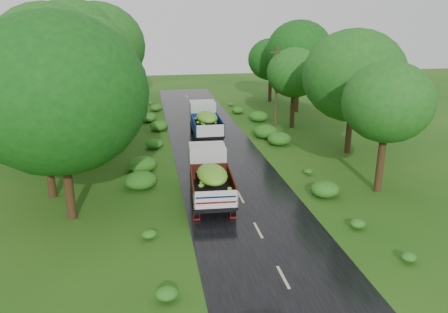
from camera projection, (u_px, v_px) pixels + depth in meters
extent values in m
plane|color=#164A10|center=(283.00, 277.00, 17.37)|extent=(120.00, 120.00, 0.00)
cube|color=black|center=(253.00, 221.00, 22.04)|extent=(6.50, 80.00, 0.02)
cube|color=#BFB78C|center=(283.00, 277.00, 17.36)|extent=(0.12, 1.60, 0.00)
cube|color=#BFB78C|center=(258.00, 230.00, 21.10)|extent=(0.12, 1.60, 0.00)
cube|color=#BFB78C|center=(241.00, 197.00, 24.83)|extent=(0.12, 1.60, 0.00)
cube|color=#BFB78C|center=(228.00, 173.00, 28.57)|extent=(0.12, 1.60, 0.00)
cube|color=#BFB78C|center=(218.00, 154.00, 32.31)|extent=(0.12, 1.60, 0.00)
cube|color=#BFB78C|center=(210.00, 140.00, 36.05)|extent=(0.12, 1.60, 0.00)
cube|color=#BFB78C|center=(204.00, 128.00, 39.79)|extent=(0.12, 1.60, 0.00)
cube|color=#BFB78C|center=(198.00, 118.00, 43.52)|extent=(0.12, 1.60, 0.00)
cube|color=#BFB78C|center=(194.00, 109.00, 47.26)|extent=(0.12, 1.60, 0.00)
cube|color=#BFB78C|center=(190.00, 102.00, 51.00)|extent=(0.12, 1.60, 0.00)
cube|color=#BFB78C|center=(187.00, 96.00, 54.74)|extent=(0.12, 1.60, 0.00)
cube|color=black|center=(211.00, 190.00, 24.32)|extent=(1.97, 5.47, 0.27)
cylinder|color=black|center=(192.00, 180.00, 26.10)|extent=(0.32, 0.97, 0.96)
cylinder|color=black|center=(223.00, 179.00, 26.31)|extent=(0.32, 0.97, 0.96)
cylinder|color=black|center=(195.00, 202.00, 23.11)|extent=(0.32, 0.97, 0.96)
cylinder|color=black|center=(230.00, 200.00, 23.31)|extent=(0.32, 0.97, 0.96)
cylinder|color=black|center=(196.00, 210.00, 22.18)|extent=(0.32, 0.97, 0.96)
cylinder|color=black|center=(232.00, 208.00, 22.39)|extent=(0.32, 0.97, 0.96)
cube|color=#6B0A09|center=(197.00, 217.00, 21.94)|extent=(0.33, 0.06, 0.43)
cube|color=#6B0A09|center=(233.00, 215.00, 22.15)|extent=(0.33, 0.06, 0.43)
cube|color=silver|center=(207.00, 160.00, 26.01)|extent=(2.21, 1.94, 1.81)
cube|color=black|center=(212.00, 193.00, 23.30)|extent=(2.44, 4.23, 0.15)
cube|color=#42120B|center=(192.00, 185.00, 23.02)|extent=(0.32, 4.10, 0.91)
cube|color=#42120B|center=(232.00, 183.00, 23.26)|extent=(0.32, 4.10, 0.91)
cube|color=#42120B|center=(209.00, 171.00, 25.04)|extent=(2.20, 0.21, 0.91)
cube|color=silver|center=(216.00, 200.00, 21.24)|extent=(2.20, 0.21, 0.91)
ellipsoid|color=#4C911A|center=(212.00, 174.00, 22.96)|extent=(2.05, 3.55, 0.96)
cube|color=black|center=(206.00, 130.00, 36.52)|extent=(1.79, 5.57, 0.28)
cylinder|color=black|center=(192.00, 126.00, 38.31)|extent=(0.29, 0.99, 0.98)
cylinder|color=black|center=(214.00, 126.00, 38.60)|extent=(0.29, 0.99, 0.98)
cylinder|color=black|center=(196.00, 136.00, 35.24)|extent=(0.29, 0.99, 0.98)
cylinder|color=black|center=(219.00, 135.00, 35.53)|extent=(0.29, 0.99, 0.98)
cylinder|color=black|center=(197.00, 140.00, 34.30)|extent=(0.29, 0.99, 0.98)
cylinder|color=black|center=(221.00, 139.00, 34.59)|extent=(0.29, 0.99, 0.98)
cube|color=#6B0A09|center=(198.00, 144.00, 34.05)|extent=(0.34, 0.04, 0.44)
cube|color=#6B0A09|center=(222.00, 143.00, 34.34)|extent=(0.34, 0.04, 0.44)
cube|color=silver|center=(202.00, 112.00, 38.26)|extent=(2.20, 1.90, 1.87)
cube|color=black|center=(207.00, 131.00, 35.48)|extent=(2.33, 4.27, 0.16)
cube|color=navy|center=(194.00, 125.00, 35.15)|extent=(0.15, 4.23, 0.93)
cube|color=navy|center=(220.00, 124.00, 35.48)|extent=(0.15, 4.23, 0.93)
cube|color=navy|center=(204.00, 119.00, 37.26)|extent=(2.26, 0.12, 0.93)
cube|color=silver|center=(210.00, 131.00, 33.37)|extent=(2.26, 0.12, 0.93)
ellipsoid|color=#4C911A|center=(207.00, 117.00, 35.13)|extent=(1.96, 3.59, 0.98)
cylinder|color=#382616|center=(276.00, 88.00, 38.79)|extent=(0.24, 0.24, 7.27)
cube|color=#382616|center=(278.00, 52.00, 37.81)|extent=(1.26, 0.38, 0.09)
cylinder|color=black|center=(64.00, 150.00, 21.23)|extent=(0.46, 0.46, 7.30)
ellipsoid|color=#0E4911|center=(58.00, 94.00, 20.35)|extent=(4.12, 4.12, 3.71)
cylinder|color=black|center=(45.00, 134.00, 23.84)|extent=(0.46, 0.46, 7.39)
ellipsoid|color=#0E4911|center=(38.00, 83.00, 22.96)|extent=(3.81, 3.81, 3.43)
cylinder|color=black|center=(73.00, 118.00, 30.17)|extent=(0.43, 0.43, 6.22)
ellipsoid|color=#0E4911|center=(69.00, 83.00, 29.43)|extent=(4.22, 4.22, 3.80)
cylinder|color=black|center=(54.00, 96.00, 32.91)|extent=(0.47, 0.47, 8.03)
ellipsoid|color=#0E4911|center=(49.00, 55.00, 31.95)|extent=(4.10, 4.10, 3.69)
cylinder|color=black|center=(95.00, 84.00, 38.63)|extent=(0.47, 0.47, 7.91)
ellipsoid|color=#0E4911|center=(92.00, 50.00, 37.69)|extent=(3.57, 3.57, 3.21)
cylinder|color=black|center=(76.00, 73.00, 42.72)|extent=(0.49, 0.49, 8.67)
ellipsoid|color=#0E4911|center=(72.00, 39.00, 41.68)|extent=(4.09, 4.09, 3.68)
cylinder|color=black|center=(99.00, 72.00, 48.42)|extent=(0.46, 0.46, 7.42)
ellipsoid|color=#0E4911|center=(97.00, 46.00, 47.53)|extent=(4.57, 4.57, 4.11)
cylinder|color=black|center=(383.00, 142.00, 24.81)|extent=(0.43, 0.43, 6.05)
ellipsoid|color=#165817|center=(388.00, 102.00, 24.09)|extent=(3.17, 3.17, 2.85)
cylinder|color=black|center=(351.00, 110.00, 31.83)|extent=(0.44, 0.44, 6.52)
ellipsoid|color=#165817|center=(354.00, 76.00, 31.05)|extent=(3.83, 3.83, 3.45)
cylinder|color=black|center=(293.00, 97.00, 39.18)|extent=(0.42, 0.42, 5.64)
ellipsoid|color=#165817|center=(294.00, 73.00, 38.51)|extent=(3.12, 3.12, 2.81)
cylinder|color=black|center=(298.00, 77.00, 45.09)|extent=(0.45, 0.45, 7.29)
ellipsoid|color=#165817|center=(299.00, 50.00, 44.22)|extent=(3.63, 3.63, 3.27)
cylinder|color=black|center=(270.00, 78.00, 50.78)|extent=(0.41, 0.41, 5.55)
ellipsoid|color=#165817|center=(271.00, 59.00, 50.12)|extent=(3.26, 3.26, 2.93)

